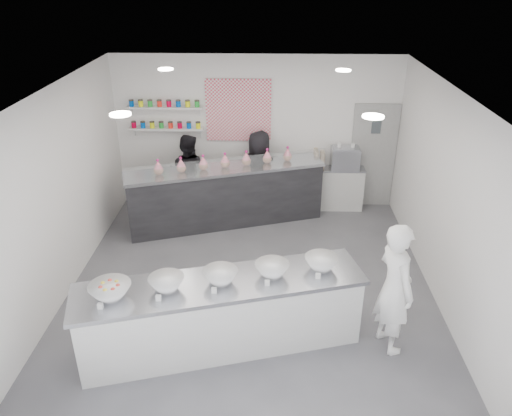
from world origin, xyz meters
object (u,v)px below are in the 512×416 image
Objects in this scene: woman_prep at (394,288)px; staff_left at (188,173)px; espresso_machine at (345,158)px; prep_counter at (222,314)px; back_bar at (226,196)px; espresso_ledge at (334,188)px; staff_right at (259,173)px.

woman_prep reaches higher than staff_left.
prep_counter is at bearing -116.32° from espresso_machine.
espresso_machine reaches higher than back_bar.
woman_prep reaches higher than espresso_ledge.
staff_left is (-3.16, 3.86, -0.10)m from woman_prep.
back_bar reaches higher than prep_counter.
espresso_machine is at bearing -18.07° from woman_prep.
staff_left is at bearing 89.31° from prep_counter.
woman_prep is at bearing 134.48° from staff_right.
espresso_ledge is at bearing -153.38° from staff_right.
back_bar is 2.44m from espresso_machine.
staff_right is (-1.49, -0.18, 0.39)m from espresso_ledge.
back_bar is at bearing -162.46° from espresso_machine.
staff_left is at bearing 19.74° from staff_right.
espresso_machine is 1.70m from staff_right.
espresso_machine is 3.07m from staff_left.
back_bar is 3.14× the size of espresso_ledge.
woman_prep is at bearing -85.97° from espresso_ledge.
staff_right reaches higher than back_bar.
staff_right reaches higher than prep_counter.
espresso_ledge is at bearing 50.50° from prep_counter.
staff_right is (0.60, 0.54, 0.26)m from back_bar.
staff_left is at bearing 127.37° from back_bar.
prep_counter is 2.18m from woman_prep.
prep_counter is 2.28× the size of staff_left.
prep_counter is 6.59× the size of espresso_machine.
espresso_ledge is 4.07m from woman_prep.
espresso_ledge is 1.55m from staff_right.
espresso_ledge is (1.86, 4.12, -0.06)m from prep_counter.
staff_right is (-1.67, -0.18, -0.25)m from espresso_machine.
staff_right reaches higher than staff_left.
prep_counter is 3.08× the size of espresso_ledge.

